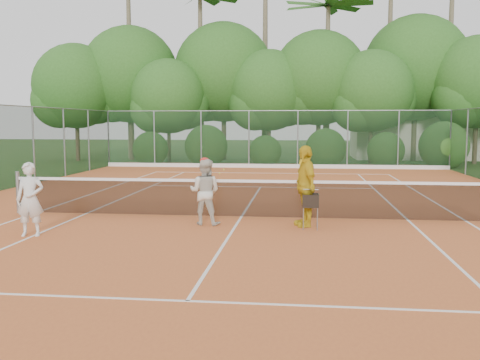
% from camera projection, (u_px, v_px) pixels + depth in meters
% --- Properties ---
extents(ground, '(120.00, 120.00, 0.00)m').
position_uv_depth(ground, '(241.00, 218.00, 13.48)').
color(ground, '#254318').
rests_on(ground, ground).
extents(clay_court, '(18.00, 36.00, 0.02)m').
position_uv_depth(clay_court, '(241.00, 218.00, 13.48)').
color(clay_court, '#C9632E').
rests_on(clay_court, ground).
extents(club_building, '(8.00, 5.00, 3.00)m').
position_uv_depth(club_building, '(414.00, 136.00, 36.00)').
color(club_building, beige).
rests_on(club_building, ground).
extents(tennis_net, '(11.97, 0.10, 1.10)m').
position_uv_depth(tennis_net, '(241.00, 197.00, 13.43)').
color(tennis_net, gray).
rests_on(tennis_net, clay_court).
extents(player_white, '(0.62, 0.46, 1.56)m').
position_uv_depth(player_white, '(30.00, 199.00, 11.21)').
color(player_white, silver).
rests_on(player_white, clay_court).
extents(player_center_grp, '(0.83, 0.69, 1.58)m').
position_uv_depth(player_center_grp, '(205.00, 191.00, 12.48)').
color(player_center_grp, beige).
rests_on(player_center_grp, clay_court).
extents(player_yellow, '(0.76, 1.18, 1.87)m').
position_uv_depth(player_yellow, '(305.00, 186.00, 12.27)').
color(player_yellow, gold).
rests_on(player_yellow, clay_court).
extents(ball_hopper, '(0.35, 0.35, 0.80)m').
position_uv_depth(ball_hopper, '(311.00, 201.00, 11.95)').
color(ball_hopper, gray).
rests_on(ball_hopper, clay_court).
extents(stray_ball_a, '(0.07, 0.07, 0.07)m').
position_uv_depth(stray_ball_a, '(220.00, 173.00, 24.83)').
color(stray_ball_a, '#CADC33').
rests_on(stray_ball_a, clay_court).
extents(stray_ball_b, '(0.07, 0.07, 0.07)m').
position_uv_depth(stray_ball_b, '(224.00, 170.00, 26.78)').
color(stray_ball_b, '#C9E334').
rests_on(stray_ball_b, clay_court).
extents(stray_ball_c, '(0.07, 0.07, 0.07)m').
position_uv_depth(stray_ball_c, '(299.00, 178.00, 22.68)').
color(stray_ball_c, '#C4D832').
rests_on(stray_ball_c, clay_court).
extents(court_markings, '(11.03, 23.83, 0.01)m').
position_uv_depth(court_markings, '(241.00, 217.00, 13.48)').
color(court_markings, white).
rests_on(court_markings, clay_court).
extents(fence_back, '(18.07, 0.07, 3.00)m').
position_uv_depth(fence_back, '(273.00, 139.00, 28.14)').
color(fence_back, '#19381E').
rests_on(fence_back, clay_court).
extents(tropical_treeline, '(32.10, 8.49, 15.03)m').
position_uv_depth(tropical_treeline, '(301.00, 78.00, 32.74)').
color(tropical_treeline, brown).
rests_on(tropical_treeline, ground).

